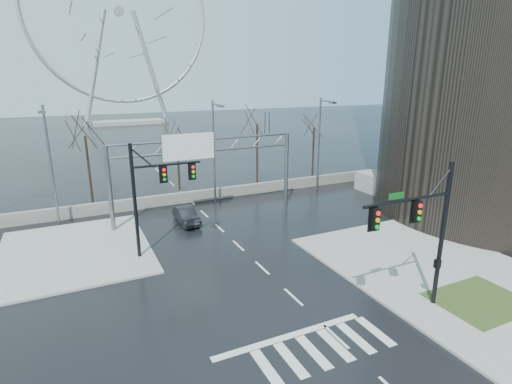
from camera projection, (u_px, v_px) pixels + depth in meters
ground at (293, 297)px, 22.72m from camera, size 260.00×260.00×0.00m
sidewalk_right_ext at (399, 251)px, 28.57m from camera, size 12.00×10.00×0.15m
sidewalk_far at (75, 251)px, 28.55m from camera, size 10.00×12.00×0.15m
grass_strip at (480, 300)px, 22.07m from camera, size 5.00×4.00×0.02m
tower_podium at (495, 188)px, 41.39m from camera, size 22.00×18.00×2.00m
barrier_wall at (191, 197)px, 39.91m from camera, size 52.00×0.50×1.10m
signal_mast_near at (426, 226)px, 20.00m from camera, size 5.52×0.41×8.00m
signal_mast_far at (151, 189)px, 26.73m from camera, size 4.72×0.41×8.00m
sign_gantry at (202, 161)px, 34.11m from camera, size 16.36×0.40×7.60m
streetlight_left at (50, 157)px, 31.88m from camera, size 0.50×2.55×10.00m
streetlight_mid at (215, 145)px, 37.67m from camera, size 0.50×2.55×10.00m
streetlight_right at (321, 137)px, 42.64m from camera, size 0.50×2.55×10.00m
tree_left at (86, 144)px, 37.72m from camera, size 3.75×3.75×7.50m
tree_center at (177, 144)px, 42.54m from camera, size 3.25×3.25×6.50m
tree_right at (257, 131)px, 45.11m from camera, size 3.90×3.90×7.80m
tree_far_right at (314, 133)px, 49.08m from camera, size 3.40×3.40×6.80m
ferris_wheel at (119, 19)px, 99.97m from camera, size 45.00×6.00×50.91m
car at (186, 215)px, 34.14m from camera, size 1.50×4.09×1.34m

